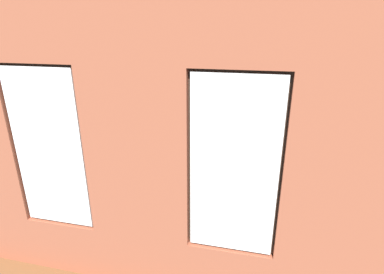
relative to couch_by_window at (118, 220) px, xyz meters
The scene contains 21 objects.
ground_plane 2.25m from the couch_by_window, 106.84° to the right, with size 7.25×6.31×0.10m, color brown.
brick_wall_with_windows 1.69m from the couch_by_window, 134.77° to the left, with size 6.65×0.30×3.51m.
white_wall_right 3.56m from the couch_by_window, 36.23° to the right, with size 0.10×5.31×3.51m, color white.
couch_by_window is the anchor object (origin of this frame).
couch_left 3.62m from the couch_by_window, 154.49° to the right, with size 0.88×1.87×0.80m.
coffee_table 2.33m from the couch_by_window, 109.79° to the right, with size 1.39×0.90×0.42m.
cup_ceramic 2.39m from the couch_by_window, 104.95° to the right, with size 0.08×0.08×0.10m, color #4C4C51.
candle_jar 2.25m from the couch_by_window, 113.46° to the right, with size 0.08×0.08×0.10m, color #B7333D.
table_plant_small 2.64m from the couch_by_window, 116.51° to the right, with size 0.13×0.13×0.20m.
remote_black 2.10m from the couch_by_window, 100.24° to the right, with size 0.05×0.17×0.02m, color black.
remote_gray 2.34m from the couch_by_window, 109.79° to the right, with size 0.05×0.17×0.02m, color #59595B.
media_console 3.14m from the couch_by_window, 42.02° to the right, with size 1.23×0.42×0.53m, color black.
tv_flatscreen 3.19m from the couch_by_window, 42.06° to the right, with size 1.15×0.20×0.79m.
papasan_chair 4.32m from the couch_by_window, 99.84° to the right, with size 1.01×1.01×0.66m.
potted_plant_between_couches 1.44m from the couch_by_window, behind, with size 1.16×1.02×1.46m.
potted_plant_foreground_right 4.73m from the couch_by_window, 64.50° to the right, with size 1.15×1.04×1.34m.
potted_plant_by_left_couch 4.11m from the couch_by_window, 134.27° to the right, with size 0.29×0.29×0.41m.
potted_plant_beside_window_right 1.86m from the couch_by_window, ahead, with size 1.11×1.23×1.25m.
potted_plant_near_tv 2.07m from the couch_by_window, 30.21° to the right, with size 0.62×0.62×0.82m.
potted_plant_mid_room_small 3.49m from the couch_by_window, 115.28° to the right, with size 0.35×0.35×0.54m.
potted_plant_corner_near_left 5.49m from the couch_by_window, 128.57° to the right, with size 0.93×0.87×1.16m.
Camera 1 is at (-1.22, 5.43, 2.94)m, focal length 28.00 mm.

